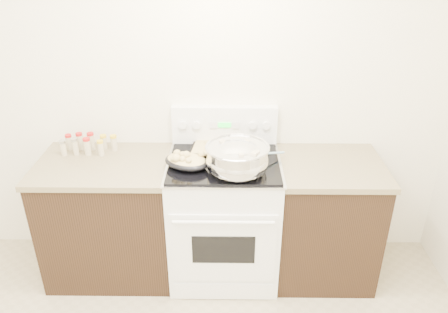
{
  "coord_description": "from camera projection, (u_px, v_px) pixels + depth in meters",
  "views": [
    {
      "loc": [
        0.38,
        -1.21,
        2.32
      ],
      "look_at": [
        0.35,
        1.37,
        1.0
      ],
      "focal_mm": 35.0,
      "sensor_mm": 36.0,
      "label": 1
    }
  ],
  "objects": [
    {
      "name": "counter_left",
      "position": [
        111.0,
        217.0,
        3.21
      ],
      "size": [
        0.93,
        0.67,
        0.92
      ],
      "color": "black",
      "rests_on": "ground"
    },
    {
      "name": "room_shell",
      "position": [
        107.0,
        156.0,
        1.36
      ],
      "size": [
        4.1,
        3.6,
        2.75
      ],
      "color": "white",
      "rests_on": "ground"
    },
    {
      "name": "counter_right",
      "position": [
        324.0,
        219.0,
        3.19
      ],
      "size": [
        0.73,
        0.67,
        0.92
      ],
      "color": "black",
      "rests_on": "ground"
    },
    {
      "name": "kitchen_range",
      "position": [
        224.0,
        215.0,
        3.18
      ],
      "size": [
        0.78,
        0.73,
        1.22
      ],
      "color": "white",
      "rests_on": "ground"
    },
    {
      "name": "blue_ladle",
      "position": [
        259.0,
        159.0,
        2.91
      ],
      "size": [
        0.24,
        0.17,
        0.09
      ],
      "color": "#81AAC1",
      "rests_on": "kitchen_range"
    },
    {
      "name": "wooden_spoon",
      "position": [
        215.0,
        164.0,
        2.9
      ],
      "size": [
        0.1,
        0.25,
        0.04
      ],
      "color": "tan",
      "rests_on": "kitchen_range"
    },
    {
      "name": "baking_sheet",
      "position": [
        217.0,
        149.0,
        3.09
      ],
      "size": [
        0.39,
        0.3,
        0.06
      ],
      "color": "black",
      "rests_on": "kitchen_range"
    },
    {
      "name": "mixing_bowl",
      "position": [
        237.0,
        159.0,
        2.79
      ],
      "size": [
        0.48,
        0.48,
        0.24
      ],
      "color": "silver",
      "rests_on": "kitchen_range"
    },
    {
      "name": "spice_jars",
      "position": [
        88.0,
        144.0,
        3.11
      ],
      "size": [
        0.38,
        0.15,
        0.13
      ],
      "color": "#BFB28C",
      "rests_on": "counter_left"
    },
    {
      "name": "roasting_pan",
      "position": [
        186.0,
        161.0,
        2.86
      ],
      "size": [
        0.37,
        0.32,
        0.12
      ],
      "color": "black",
      "rests_on": "kitchen_range"
    }
  ]
}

